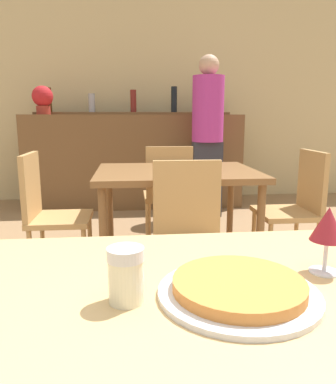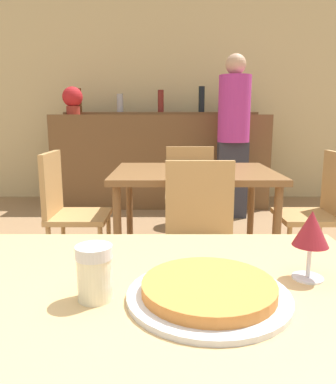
{
  "view_description": "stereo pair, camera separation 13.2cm",
  "coord_description": "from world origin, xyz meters",
  "px_view_note": "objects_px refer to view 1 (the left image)",
  "views": [
    {
      "loc": [
        -0.04,
        -0.74,
        1.1
      ],
      "look_at": [
        0.09,
        0.55,
        0.84
      ],
      "focal_mm": 35.0,
      "sensor_mm": 36.0,
      "label": 1
    },
    {
      "loc": [
        0.09,
        -0.75,
        1.1
      ],
      "look_at": [
        0.09,
        0.55,
        0.84
      ],
      "focal_mm": 35.0,
      "sensor_mm": 36.0,
      "label": 2
    }
  ],
  "objects_px": {
    "chair_far_side_front": "(189,231)",
    "person_standing": "(208,131)",
    "wine_glass": "(328,226)",
    "potted_plant": "(43,98)",
    "chair_far_side_right": "(297,203)",
    "pizza_tray": "(238,288)",
    "chair_far_side_back": "(168,190)",
    "cheese_shaker": "(126,275)",
    "chair_far_side_left": "(48,209)"
  },
  "relations": [
    {
      "from": "cheese_shaker",
      "to": "person_standing",
      "type": "height_order",
      "value": "person_standing"
    },
    {
      "from": "chair_far_side_left",
      "to": "pizza_tray",
      "type": "bearing_deg",
      "value": -156.8
    },
    {
      "from": "potted_plant",
      "to": "pizza_tray",
      "type": "bearing_deg",
      "value": -72.58
    },
    {
      "from": "wine_glass",
      "to": "potted_plant",
      "type": "bearing_deg",
      "value": 111.0
    },
    {
      "from": "chair_far_side_front",
      "to": "potted_plant",
      "type": "relative_size",
      "value": 2.64
    },
    {
      "from": "chair_far_side_front",
      "to": "person_standing",
      "type": "xyz_separation_m",
      "value": [
        0.53,
        2.13,
        0.45
      ]
    },
    {
      "from": "cheese_shaker",
      "to": "wine_glass",
      "type": "relative_size",
      "value": 0.71
    },
    {
      "from": "pizza_tray",
      "to": "person_standing",
      "type": "distance_m",
      "value": 3.43
    },
    {
      "from": "chair_far_side_front",
      "to": "person_standing",
      "type": "distance_m",
      "value": 2.25
    },
    {
      "from": "cheese_shaker",
      "to": "potted_plant",
      "type": "xyz_separation_m",
      "value": [
        -0.99,
        3.9,
        0.51
      ]
    },
    {
      "from": "chair_far_side_back",
      "to": "chair_far_side_left",
      "type": "bearing_deg",
      "value": 33.81
    },
    {
      "from": "chair_far_side_right",
      "to": "cheese_shaker",
      "type": "height_order",
      "value": "chair_far_side_right"
    },
    {
      "from": "chair_far_side_right",
      "to": "pizza_tray",
      "type": "distance_m",
      "value": 2.07
    },
    {
      "from": "cheese_shaker",
      "to": "pizza_tray",
      "type": "bearing_deg",
      "value": 0.46
    },
    {
      "from": "pizza_tray",
      "to": "person_standing",
      "type": "relative_size",
      "value": 0.19
    },
    {
      "from": "chair_far_side_back",
      "to": "chair_far_side_right",
      "type": "distance_m",
      "value": 1.05
    },
    {
      "from": "cheese_shaker",
      "to": "person_standing",
      "type": "bearing_deg",
      "value": 75.82
    },
    {
      "from": "chair_far_side_left",
      "to": "chair_far_side_right",
      "type": "height_order",
      "value": "same"
    },
    {
      "from": "cheese_shaker",
      "to": "person_standing",
      "type": "xyz_separation_m",
      "value": [
        0.85,
        3.37,
        0.15
      ]
    },
    {
      "from": "cheese_shaker",
      "to": "potted_plant",
      "type": "height_order",
      "value": "potted_plant"
    },
    {
      "from": "chair_far_side_front",
      "to": "chair_far_side_left",
      "type": "height_order",
      "value": "same"
    },
    {
      "from": "chair_far_side_left",
      "to": "pizza_tray",
      "type": "height_order",
      "value": "chair_far_side_left"
    },
    {
      "from": "chair_far_side_left",
      "to": "chair_far_side_right",
      "type": "relative_size",
      "value": 1.0
    },
    {
      "from": "pizza_tray",
      "to": "wine_glass",
      "type": "relative_size",
      "value": 2.09
    },
    {
      "from": "pizza_tray",
      "to": "potted_plant",
      "type": "relative_size",
      "value": 1.01
    },
    {
      "from": "chair_far_side_back",
      "to": "chair_far_side_right",
      "type": "bearing_deg",
      "value": 146.19
    },
    {
      "from": "pizza_tray",
      "to": "cheese_shaker",
      "type": "distance_m",
      "value": 0.23
    },
    {
      "from": "chair_far_side_front",
      "to": "potted_plant",
      "type": "height_order",
      "value": "potted_plant"
    },
    {
      "from": "chair_far_side_front",
      "to": "wine_glass",
      "type": "bearing_deg",
      "value": -82.84
    },
    {
      "from": "cheese_shaker",
      "to": "chair_far_side_right",
      "type": "bearing_deg",
      "value": 56.68
    },
    {
      "from": "chair_far_side_front",
      "to": "chair_far_side_right",
      "type": "distance_m",
      "value": 1.05
    },
    {
      "from": "chair_far_side_front",
      "to": "cheese_shaker",
      "type": "relative_size",
      "value": 7.7
    },
    {
      "from": "cheese_shaker",
      "to": "chair_far_side_front",
      "type": "bearing_deg",
      "value": 75.34
    },
    {
      "from": "chair_far_side_front",
      "to": "chair_far_side_back",
      "type": "height_order",
      "value": "same"
    },
    {
      "from": "chair_far_side_back",
      "to": "pizza_tray",
      "type": "height_order",
      "value": "chair_far_side_back"
    },
    {
      "from": "chair_far_side_front",
      "to": "chair_far_side_right",
      "type": "bearing_deg",
      "value": 33.81
    },
    {
      "from": "chair_far_side_back",
      "to": "cheese_shaker",
      "type": "distance_m",
      "value": 2.44
    },
    {
      "from": "chair_far_side_left",
      "to": "wine_glass",
      "type": "bearing_deg",
      "value": -149.46
    },
    {
      "from": "chair_far_side_back",
      "to": "potted_plant",
      "type": "xyz_separation_m",
      "value": [
        -1.32,
        1.5,
        0.81
      ]
    },
    {
      "from": "chair_far_side_front",
      "to": "pizza_tray",
      "type": "relative_size",
      "value": 2.61
    },
    {
      "from": "cheese_shaker",
      "to": "person_standing",
      "type": "distance_m",
      "value": 3.48
    },
    {
      "from": "chair_far_side_front",
      "to": "chair_far_side_left",
      "type": "xyz_separation_m",
      "value": [
        -0.87,
        0.58,
        0.0
      ]
    },
    {
      "from": "chair_far_side_left",
      "to": "wine_glass",
      "type": "height_order",
      "value": "wine_glass"
    },
    {
      "from": "chair_far_side_right",
      "to": "pizza_tray",
      "type": "bearing_deg",
      "value": -28.01
    },
    {
      "from": "chair_far_side_left",
      "to": "cheese_shaker",
      "type": "height_order",
      "value": "chair_far_side_left"
    },
    {
      "from": "potted_plant",
      "to": "chair_far_side_back",
      "type": "bearing_deg",
      "value": -48.72
    },
    {
      "from": "person_standing",
      "to": "potted_plant",
      "type": "bearing_deg",
      "value": 163.97
    },
    {
      "from": "pizza_tray",
      "to": "wine_glass",
      "type": "xyz_separation_m",
      "value": [
        0.24,
        0.1,
        0.1
      ]
    },
    {
      "from": "chair_far_side_right",
      "to": "cheese_shaker",
      "type": "distance_m",
      "value": 2.19
    },
    {
      "from": "chair_far_side_left",
      "to": "wine_glass",
      "type": "distance_m",
      "value": 2.03
    }
  ]
}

